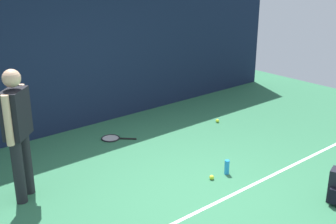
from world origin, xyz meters
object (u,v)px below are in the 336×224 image
(tennis_ball_near_player, at_px, (217,121))
(tennis_ball_far_left, at_px, (211,177))
(tennis_player, at_px, (18,128))
(water_bottle, at_px, (227,167))
(tennis_racket, at_px, (112,138))

(tennis_ball_near_player, xyz_separation_m, tennis_ball_far_left, (-1.69, -1.51, 0.00))
(tennis_player, distance_m, water_bottle, 2.89)
(tennis_player, relative_size, tennis_racket, 3.02)
(tennis_racket, xyz_separation_m, water_bottle, (0.56, -2.14, 0.09))
(tennis_racket, xyz_separation_m, tennis_ball_near_player, (1.97, -0.61, 0.02))
(tennis_player, height_order, tennis_ball_near_player, tennis_player)
(tennis_racket, bearing_deg, tennis_ball_near_player, -152.82)
(tennis_ball_far_left, relative_size, water_bottle, 0.31)
(tennis_racket, xyz_separation_m, tennis_ball_far_left, (0.27, -2.12, 0.02))
(tennis_racket, distance_m, water_bottle, 2.22)
(tennis_racket, relative_size, tennis_ball_far_left, 8.52)
(tennis_ball_near_player, relative_size, water_bottle, 0.31)
(tennis_ball_far_left, xyz_separation_m, water_bottle, (0.29, -0.02, 0.07))
(tennis_racket, distance_m, tennis_ball_near_player, 2.06)
(tennis_player, bearing_deg, tennis_ball_near_player, 140.08)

